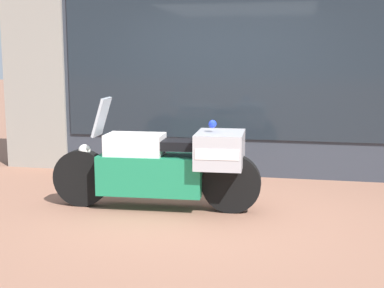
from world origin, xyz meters
name	(u,v)px	position (x,y,z in m)	size (l,w,h in m)	color
ground_plane	(202,210)	(0.00, 0.00, 0.00)	(60.00, 60.00, 0.00)	#8E604C
shop_building	(197,57)	(-0.46, 2.00, 1.71)	(6.90, 0.55, 3.40)	#333842
window_display	(256,144)	(0.42, 2.03, 0.44)	(5.46, 0.30, 1.82)	slate
paramedic_motorcycle	(168,164)	(-0.38, -0.04, 0.53)	(2.40, 0.70, 1.27)	black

